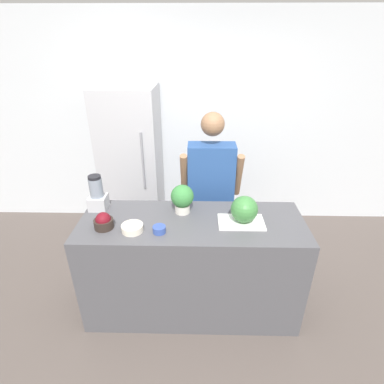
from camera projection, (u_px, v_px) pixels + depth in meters
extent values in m
plane|color=#564C47|center=(191.00, 334.00, 2.58)|extent=(14.00, 14.00, 0.00)
cube|color=silver|center=(195.00, 125.00, 3.76)|extent=(8.00, 0.06, 2.60)
cube|color=#4C4C51|center=(192.00, 266.00, 2.66)|extent=(1.85, 0.67, 0.95)
cube|color=#B7B7BC|center=(132.00, 165.00, 3.62)|extent=(0.67, 0.66, 1.82)
cylinder|color=gray|center=(143.00, 161.00, 3.23)|extent=(0.02, 0.02, 0.64)
cube|color=#333338|center=(209.00, 231.00, 3.26)|extent=(0.34, 0.18, 0.81)
cube|color=#284C8C|center=(211.00, 173.00, 2.94)|extent=(0.46, 0.22, 0.57)
sphere|color=#936B4C|center=(213.00, 124.00, 2.72)|extent=(0.22, 0.22, 0.22)
cylinder|color=#936B4C|center=(184.00, 175.00, 2.91)|extent=(0.07, 0.23, 0.48)
cylinder|color=#936B4C|center=(238.00, 176.00, 2.90)|extent=(0.07, 0.23, 0.48)
cube|color=white|center=(241.00, 222.00, 2.42)|extent=(0.37, 0.23, 0.01)
sphere|color=#3D7F3D|center=(244.00, 209.00, 2.37)|extent=(0.22, 0.22, 0.22)
cylinder|color=#2D231E|center=(104.00, 224.00, 2.34)|extent=(0.15, 0.15, 0.07)
sphere|color=maroon|center=(103.00, 220.00, 2.33)|extent=(0.12, 0.12, 0.12)
cylinder|color=beige|center=(132.00, 228.00, 2.31)|extent=(0.17, 0.17, 0.05)
sphere|color=white|center=(132.00, 225.00, 2.30)|extent=(0.09, 0.09, 0.09)
cylinder|color=#334C9E|center=(159.00, 229.00, 2.29)|extent=(0.10, 0.10, 0.05)
cube|color=#B7B7BC|center=(98.00, 202.00, 2.60)|extent=(0.15, 0.15, 0.12)
cylinder|color=gray|center=(96.00, 188.00, 2.53)|extent=(0.11, 0.11, 0.17)
cylinder|color=black|center=(94.00, 177.00, 2.49)|extent=(0.11, 0.11, 0.02)
cylinder|color=beige|center=(182.00, 208.00, 2.55)|extent=(0.13, 0.13, 0.07)
sphere|color=#387F3D|center=(182.00, 196.00, 2.50)|extent=(0.19, 0.19, 0.19)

